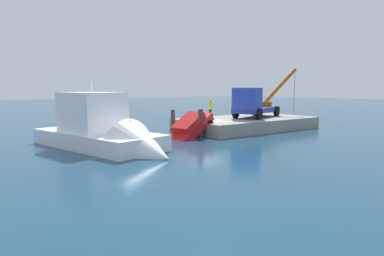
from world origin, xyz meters
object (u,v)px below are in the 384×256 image
(dock_worker, at_px, (210,108))
(moored_yacht, at_px, (112,142))
(salvaged_car, at_px, (189,128))
(crane_truck, at_px, (254,104))

(dock_worker, relative_size, moored_yacht, 0.14)
(dock_worker, height_order, salvaged_car, dock_worker)
(crane_truck, bearing_deg, dock_worker, -48.94)
(crane_truck, relative_size, dock_worker, 5.51)
(dock_worker, xyz_separation_m, moored_yacht, (12.46, 5.52, -1.42))
(crane_truck, distance_m, salvaged_car, 8.51)
(crane_truck, xyz_separation_m, dock_worker, (2.75, -3.16, -0.48))
(salvaged_car, distance_m, moored_yacht, 7.06)
(moored_yacht, bearing_deg, crane_truck, -171.18)
(dock_worker, bearing_deg, salvaged_car, 36.98)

